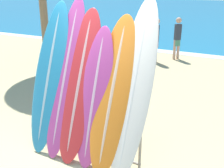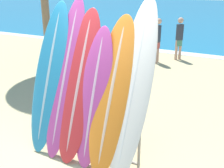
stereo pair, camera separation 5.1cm
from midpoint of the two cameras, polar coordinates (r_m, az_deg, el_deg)
surfboard_rack at (r=4.11m, az=-5.15°, el=-9.25°), size 1.80×0.04×0.92m
surfboard_slot_0 at (r=4.31m, az=-13.14°, el=1.53°), size 0.58×0.93×2.34m
surfboard_slot_1 at (r=4.13m, az=-9.80°, el=1.43°), size 0.50×1.00×2.41m
surfboard_slot_2 at (r=3.96m, az=-6.82°, el=-0.41°), size 0.59×0.94×2.25m
surfboard_slot_3 at (r=3.81m, az=-3.60°, el=-3.04°), size 0.51×0.75×2.02m
surfboard_slot_4 at (r=3.67m, az=0.37°, el=-2.47°), size 0.59×0.94×2.18m
surfboard_slot_5 at (r=3.56m, az=5.04°, el=-1.25°), size 0.51×1.02×2.42m
person_near_water at (r=9.42m, az=10.06°, el=9.64°), size 0.21×0.26×1.56m
person_far_left at (r=10.05m, az=14.59°, el=9.87°), size 0.26×0.26×1.54m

